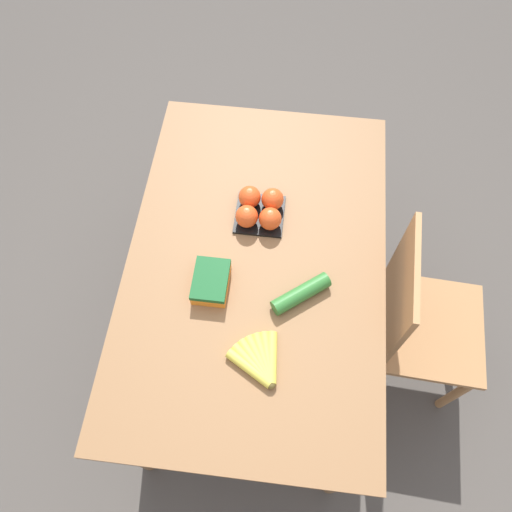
{
  "coord_description": "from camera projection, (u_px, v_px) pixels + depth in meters",
  "views": [
    {
      "loc": [
        0.76,
        0.09,
        2.29
      ],
      "look_at": [
        0.0,
        0.0,
        0.81
      ],
      "focal_mm": 35.0,
      "sensor_mm": 36.0,
      "label": 1
    }
  ],
  "objects": [
    {
      "name": "banana_bunch",
      "position": [
        260.0,
        362.0,
        1.52
      ],
      "size": [
        0.18,
        0.16,
        0.03
      ],
      "color": "brown",
      "rests_on": "dining_table"
    },
    {
      "name": "carrot_bag",
      "position": [
        211.0,
        281.0,
        1.62
      ],
      "size": [
        0.15,
        0.11,
        0.06
      ],
      "color": "orange",
      "rests_on": "dining_table"
    },
    {
      "name": "chair",
      "position": [
        416.0,
        321.0,
        1.91
      ],
      "size": [
        0.44,
        0.42,
        0.92
      ],
      "rotation": [
        0.0,
        0.0,
        3.09
      ],
      "color": "#A87547",
      "rests_on": "ground_plane"
    },
    {
      "name": "dining_table",
      "position": [
        256.0,
        273.0,
        1.79
      ],
      "size": [
        1.37,
        0.88,
        0.78
      ],
      "color": "olive",
      "rests_on": "ground_plane"
    },
    {
      "name": "ground_plane",
      "position": [
        256.0,
        333.0,
        2.39
      ],
      "size": [
        12.0,
        12.0,
        0.0
      ],
      "primitive_type": "plane",
      "color": "#4C4742"
    },
    {
      "name": "cucumber_near",
      "position": [
        301.0,
        294.0,
        1.61
      ],
      "size": [
        0.17,
        0.19,
        0.05
      ],
      "color": "#2D702D",
      "rests_on": "dining_table"
    },
    {
      "name": "tomato_pack",
      "position": [
        260.0,
        209.0,
        1.74
      ],
      "size": [
        0.17,
        0.17,
        0.09
      ],
      "color": "black",
      "rests_on": "dining_table"
    }
  ]
}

